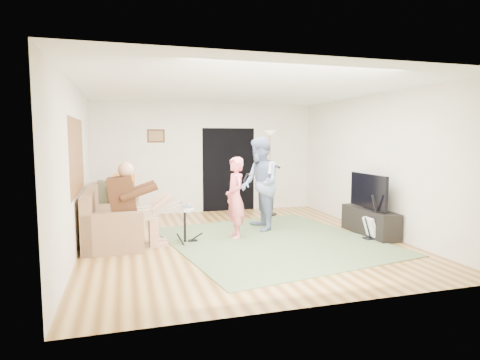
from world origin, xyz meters
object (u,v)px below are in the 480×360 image
sofa (109,222)px  drum_kit (185,226)px  guitarist (260,184)px  tv_cabinet (370,222)px  singer (235,198)px  guitar_spare (371,227)px  television (368,191)px  torchiere_lamp (270,157)px  dining_chair (126,207)px

sofa → drum_kit: 1.46m
guitarist → tv_cabinet: 2.24m
sofa → drum_kit: size_ratio=3.40×
sofa → singer: 2.36m
guitarist → drum_kit: bearing=-68.0°
guitar_spare → tv_cabinet: guitar_spare is taller
sofa → drum_kit: (1.30, -0.65, -0.01)m
drum_kit → television: (3.45, -0.40, 0.55)m
guitar_spare → torchiere_lamp: torchiere_lamp is taller
drum_kit → torchiere_lamp: bearing=40.9°
torchiere_lamp → singer: bearing=-125.6°
dining_chair → drum_kit: bearing=-67.7°
guitarist → guitar_spare: 2.24m
sofa → torchiere_lamp: 4.04m
torchiere_lamp → tv_cabinet: (1.16, -2.42, -1.14)m
guitarist → torchiere_lamp: 1.71m
dining_chair → television: 5.00m
sofa → dining_chair: (0.31, 1.20, 0.07)m
drum_kit → television: 3.52m
drum_kit → torchiere_lamp: (2.34, 2.03, 1.09)m
torchiere_lamp → guitar_spare: bearing=-71.1°
guitar_spare → television: television is taller
singer → guitar_spare: singer is taller
dining_chair → guitar_spare: bearing=-37.0°
torchiere_lamp → television: (1.11, -2.42, -0.54)m
singer → guitarist: guitarist is taller
singer → drum_kit: bearing=-87.4°
guitarist → dining_chair: bearing=-113.7°
guitarist → tv_cabinet: bearing=66.2°
guitarist → tv_cabinet: (1.90, -0.95, -0.69)m
singer → torchiere_lamp: size_ratio=0.74×
drum_kit → television: size_ratio=0.61×
television → guitar_spare: bearing=-115.5°
sofa → dining_chair: 1.24m
drum_kit → singer: size_ratio=0.46×
singer → dining_chair: singer is taller
torchiere_lamp → sofa: bearing=-159.3°
dining_chair → tv_cabinet: bearing=-32.4°
torchiere_lamp → dining_chair: torchiere_lamp is taller
sofa → tv_cabinet: 4.92m
singer → guitar_spare: bearing=68.6°
singer → tv_cabinet: singer is taller
guitar_spare → tv_cabinet: (0.21, 0.34, 0.01)m
drum_kit → singer: (0.95, 0.08, 0.45)m
sofa → tv_cabinet: sofa is taller
torchiere_lamp → television: torchiere_lamp is taller
guitar_spare → tv_cabinet: bearing=58.1°
guitar_spare → television: bearing=64.5°
sofa → torchiere_lamp: size_ratio=1.15×
drum_kit → television: bearing=-6.5°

